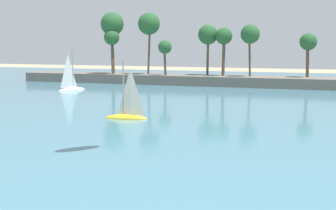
{
  "coord_description": "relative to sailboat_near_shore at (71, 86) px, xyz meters",
  "views": [
    {
      "loc": [
        6.88,
        -6.84,
        7.75
      ],
      "look_at": [
        0.29,
        13.83,
        4.69
      ],
      "focal_mm": 47.48,
      "sensor_mm": 36.0,
      "label": 1
    }
  ],
  "objects": [
    {
      "name": "sailboat_near_shore",
      "position": [
        0.0,
        0.0,
        0.0
      ],
      "size": [
        3.48,
        5.15,
        7.23
      ],
      "color": "white",
      "rests_on": "sea"
    },
    {
      "name": "sea",
      "position": [
        29.85,
        2.89,
        -0.68
      ],
      "size": [
        220.0,
        104.91,
        0.06
      ],
      "primitive_type": "cube",
      "color": "teal",
      "rests_on": "ground"
    },
    {
      "name": "palm_headland",
      "position": [
        29.38,
        15.36,
        3.27
      ],
      "size": [
        94.48,
        6.37,
        13.46
      ],
      "color": "slate",
      "rests_on": "ground"
    },
    {
      "name": "sailboat_mid_bay",
      "position": [
        19.18,
        -22.29,
        -0.07
      ],
      "size": [
        4.59,
        1.91,
        6.46
      ],
      "color": "yellow",
      "rests_on": "sea"
    }
  ]
}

